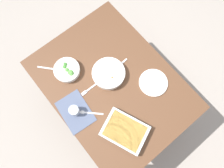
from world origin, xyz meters
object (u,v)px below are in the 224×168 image
object	(u,v)px
spoon_by_stew	(116,68)
spoon_spare	(88,113)
broccoli_bowl	(67,70)
baking_dish	(125,131)
spoon_by_broccoli	(52,69)
side_plate	(153,83)
fork_on_table	(90,89)
stew_bowl	(109,73)
drink_cup	(75,111)

from	to	relation	value
spoon_by_stew	spoon_spare	size ratio (longest dim) A/B	1.27
broccoli_bowl	baking_dish	xyz separation A→B (m)	(0.63, 0.05, 0.00)
spoon_by_broccoli	side_plate	bearing A→B (deg)	42.42
broccoli_bowl	side_plate	size ratio (longest dim) A/B	0.92
broccoli_bowl	spoon_spare	distance (m)	0.36
spoon_by_stew	spoon_spare	world-z (taller)	same
baking_dish	spoon_by_stew	world-z (taller)	baking_dish
broccoli_bowl	spoon_spare	size ratio (longest dim) A/B	1.46
side_plate	spoon_by_broccoli	world-z (taller)	side_plate
broccoli_bowl	spoon_by_stew	distance (m)	0.38
side_plate	fork_on_table	bearing A→B (deg)	-123.72
stew_bowl	fork_on_table	world-z (taller)	stew_bowl
spoon_spare	fork_on_table	size ratio (longest dim) A/B	0.78
stew_bowl	fork_on_table	xyz separation A→B (m)	(-0.00, -0.18, -0.03)
spoon_spare	baking_dish	bearing A→B (deg)	24.02
baking_dish	drink_cup	distance (m)	0.39
drink_cup	fork_on_table	bearing A→B (deg)	110.73
broccoli_bowl	baking_dish	size ratio (longest dim) A/B	0.56
spoon_by_stew	drink_cup	bearing A→B (deg)	-80.91
fork_on_table	stew_bowl	bearing A→B (deg)	88.81
broccoli_bowl	drink_cup	distance (m)	0.32
baking_dish	spoon_spare	bearing A→B (deg)	-155.98
stew_bowl	drink_cup	xyz separation A→B (m)	(0.07, -0.37, 0.01)
fork_on_table	side_plate	bearing A→B (deg)	56.28
baking_dish	fork_on_table	size ratio (longest dim) A/B	2.04
side_plate	spoon_spare	world-z (taller)	side_plate
baking_dish	drink_cup	bearing A→B (deg)	-150.88
spoon_by_stew	spoon_spare	bearing A→B (deg)	-70.24
stew_bowl	fork_on_table	distance (m)	0.19
drink_cup	spoon_by_stew	size ratio (longest dim) A/B	0.48
drink_cup	spoon_by_stew	world-z (taller)	drink_cup
broccoli_bowl	side_plate	world-z (taller)	broccoli_bowl
broccoli_bowl	spoon_spare	bearing A→B (deg)	-11.92
drink_cup	fork_on_table	xyz separation A→B (m)	(-0.07, 0.19, -0.04)
broccoli_bowl	baking_dish	world-z (taller)	broccoli_bowl
side_plate	spoon_by_stew	world-z (taller)	side_plate
stew_bowl	spoon_spare	world-z (taller)	stew_bowl
stew_bowl	baking_dish	distance (m)	0.44
drink_cup	fork_on_table	size ratio (longest dim) A/B	0.48
drink_cup	spoon_by_broccoli	distance (m)	0.39
stew_bowl	drink_cup	world-z (taller)	drink_cup
side_plate	spoon_by_stew	size ratio (longest dim) A/B	1.25
stew_bowl	spoon_by_broccoli	xyz separation A→B (m)	(-0.32, -0.31, -0.03)
spoon_by_broccoli	fork_on_table	distance (m)	0.34
spoon_by_broccoli	spoon_spare	size ratio (longest dim) A/B	1.04
stew_bowl	spoon_by_broccoli	distance (m)	0.45
baking_dish	spoon_spare	size ratio (longest dim) A/B	2.62
stew_bowl	spoon_spare	distance (m)	0.33
side_plate	broccoli_bowl	bearing A→B (deg)	-137.42
baking_dish	spoon_by_broccoli	world-z (taller)	baking_dish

